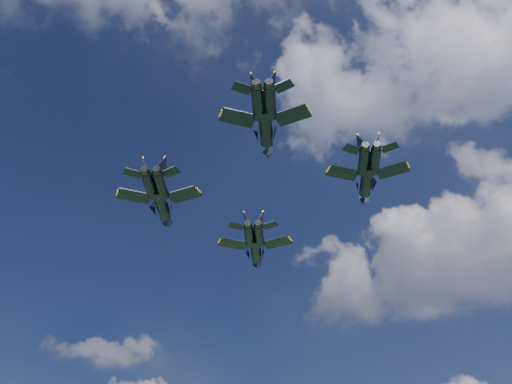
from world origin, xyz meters
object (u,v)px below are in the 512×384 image
(jet_right, at_px, (366,181))
(jet_left, at_px, (162,205))
(jet_slot, at_px, (266,129))
(jet_lead, at_px, (256,250))

(jet_right, bearing_deg, jet_left, -179.20)
(jet_left, xyz_separation_m, jet_slot, (23.22, -5.11, 1.08))
(jet_lead, distance_m, jet_right, 25.46)
(jet_left, height_order, jet_slot, jet_slot)
(jet_left, distance_m, jet_right, 33.43)
(jet_slot, bearing_deg, jet_lead, 96.24)
(jet_right, bearing_deg, jet_lead, 139.69)
(jet_right, relative_size, jet_slot, 1.05)
(jet_lead, height_order, jet_slot, jet_slot)
(jet_right, distance_m, jet_slot, 22.31)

